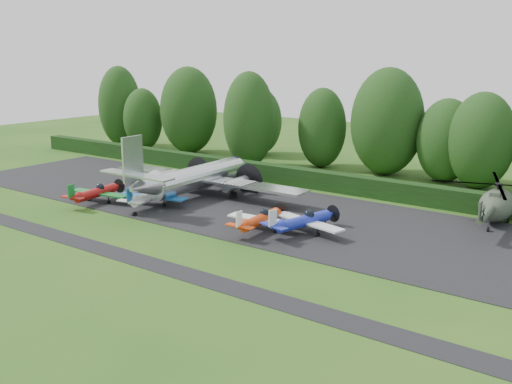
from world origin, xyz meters
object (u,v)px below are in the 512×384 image
Objects in this scene: light_plane_orange at (261,219)px; helicopter at (497,202)px; light_plane_red at (97,192)px; transport_plane at (196,177)px; light_plane_white at (151,196)px; light_plane_blue at (304,221)px.

helicopter reaches higher than light_plane_orange.
helicopter is (33.72, 15.74, 0.84)m from light_plane_red.
transport_plane is 5.62m from light_plane_white.
transport_plane is 15.96m from light_plane_blue.
light_plane_blue reaches higher than light_plane_orange.
helicopter is at bearing 45.70° from light_plane_orange.
light_plane_white is 16.42m from light_plane_blue.
helicopter reaches higher than light_plane_white.
light_plane_blue is (15.38, -4.14, -1.00)m from transport_plane.
light_plane_red is 1.03× the size of light_plane_orange.
transport_plane reaches higher than helicopter.
helicopter is (28.34, 13.59, 0.80)m from light_plane_white.
light_plane_red is 5.80m from light_plane_white.
light_plane_orange is at bearing -23.51° from transport_plane.
transport_plane is 3.22× the size of light_plane_blue.
transport_plane is 3.23× the size of light_plane_white.
light_plane_blue is 0.57× the size of helicopter.
light_plane_red is 0.97× the size of light_plane_blue.
light_plane_white is at bearing -151.40° from helicopter.
light_plane_red reaches higher than light_plane_orange.
helicopter is at bearing 38.32° from light_plane_white.
light_plane_blue is at bearing -131.28° from helicopter.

